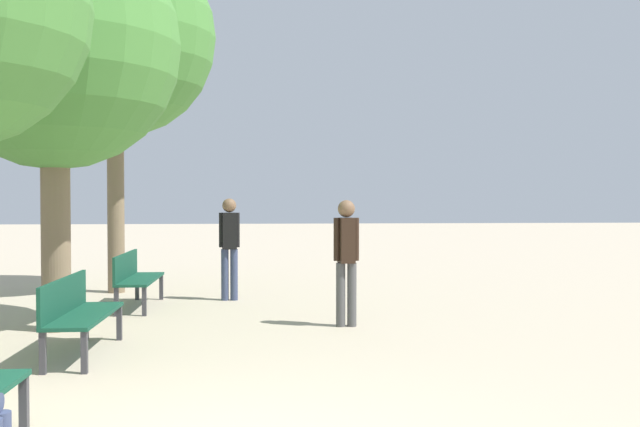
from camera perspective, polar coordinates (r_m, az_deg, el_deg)
bench_row_1 at (r=8.25m, az=-18.91°, el=-7.27°), size 0.49×1.72×0.85m
bench_row_2 at (r=11.49m, az=-14.63°, el=-4.79°), size 0.49×1.72×0.85m
tree_row_1 at (r=9.97m, az=-20.51°, el=12.43°), size 3.22×3.22×5.30m
tree_row_2 at (r=13.59m, az=-16.11°, el=13.36°), size 3.59×3.59×6.38m
pedestrian_near at (r=9.48m, az=2.12°, el=-3.27°), size 0.34×0.26×1.68m
pedestrian_mid at (r=11.93m, az=-7.26°, el=-2.28°), size 0.34×0.23×1.70m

